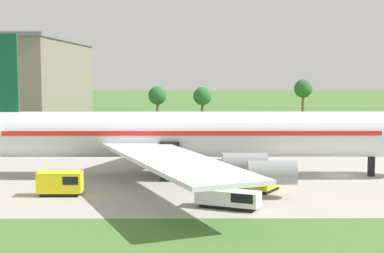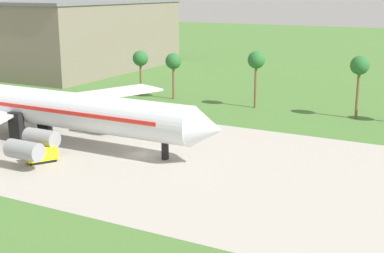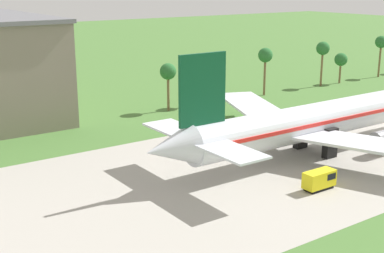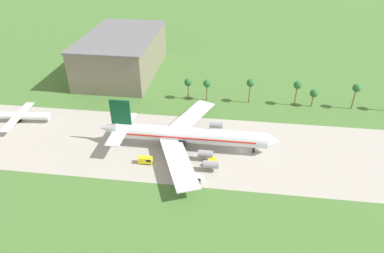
{
  "view_description": "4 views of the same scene",
  "coord_description": "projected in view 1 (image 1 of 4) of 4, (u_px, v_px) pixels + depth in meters",
  "views": [
    {
      "loc": [
        -19.6,
        -75.73,
        13.98
      ],
      "look_at": [
        -19.11,
        -0.39,
        6.52
      ],
      "focal_mm": 55.0,
      "sensor_mm": 36.0,
      "label": 1
    },
    {
      "loc": [
        42.49,
        -64.46,
        24.16
      ],
      "look_at": [
        8.66,
        -0.39,
        5.52
      ],
      "focal_mm": 50.0,
      "sensor_mm": 36.0,
      "label": 2
    },
    {
      "loc": [
        -87.49,
        -58.17,
        27.76
      ],
      "look_at": [
        -46.89,
        -0.39,
        8.44
      ],
      "focal_mm": 50.0,
      "sensor_mm": 36.0,
      "label": 3
    },
    {
      "loc": [
        -5.07,
        -104.81,
        75.07
      ],
      "look_at": [
        -19.4,
        5.0,
        6.0
      ],
      "focal_mm": 32.0,
      "sensor_mm": 36.0,
      "label": 4
    }
  ],
  "objects": [
    {
      "name": "jet_airliner",
      "position": [
        182.0,
        135.0,
        75.81
      ],
      "size": [
        67.53,
        60.04,
        18.39
      ],
      "color": "silver",
      "rests_on": "ground_plane"
    },
    {
      "name": "taxiway_strip",
      "position": [
        338.0,
        176.0,
        76.86
      ],
      "size": [
        320.0,
        44.0,
        0.02
      ],
      "color": "#A8A399",
      "rests_on": "ground_plane"
    },
    {
      "name": "baggage_tug",
      "position": [
        265.0,
        182.0,
        66.81
      ],
      "size": [
        3.96,
        4.74,
        1.97
      ],
      "color": "black",
      "rests_on": "ground_plane"
    },
    {
      "name": "fuel_truck",
      "position": [
        61.0,
        183.0,
        64.56
      ],
      "size": [
        4.85,
        2.04,
        2.65
      ],
      "color": "black",
      "rests_on": "ground_plane"
    },
    {
      "name": "ground_plane",
      "position": [
        338.0,
        176.0,
        76.86
      ],
      "size": [
        600.0,
        600.0,
        0.0
      ],
      "primitive_type": "plane",
      "color": "#477233"
    },
    {
      "name": "catering_van",
      "position": [
        230.0,
        199.0,
        58.62
      ],
      "size": [
        6.74,
        4.43,
        1.88
      ],
      "color": "black",
      "rests_on": "ground_plane"
    },
    {
      "name": "palm_tree_row",
      "position": [
        383.0,
        94.0,
        114.87
      ],
      "size": [
        94.27,
        3.6,
        12.32
      ],
      "color": "brown",
      "rests_on": "ground_plane"
    }
  ]
}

